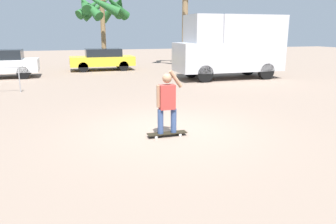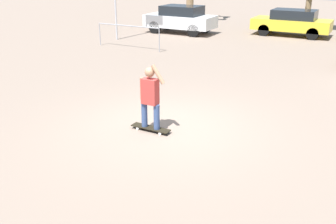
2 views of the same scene
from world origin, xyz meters
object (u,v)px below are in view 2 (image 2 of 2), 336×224
object	(u,v)px
skateboard	(151,128)
parked_car_white	(181,19)
person_skateboarder	(150,95)
parked_car_yellow	(292,22)

from	to	relation	value
skateboard	parked_car_white	size ratio (longest dim) A/B	0.25
skateboard	parked_car_white	distance (m)	13.77
parked_car_white	person_skateboarder	bearing A→B (deg)	-65.98
person_skateboarder	parked_car_white	bearing A→B (deg)	114.02
parked_car_yellow	parked_car_white	bearing A→B (deg)	-159.38
person_skateboarder	parked_car_white	size ratio (longest dim) A/B	0.39
parked_car_white	skateboard	bearing A→B (deg)	-65.97
skateboard	parked_car_white	bearing A→B (deg)	114.03
person_skateboarder	skateboard	bearing A→B (deg)	0.00
person_skateboarder	parked_car_yellow	distance (m)	14.72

